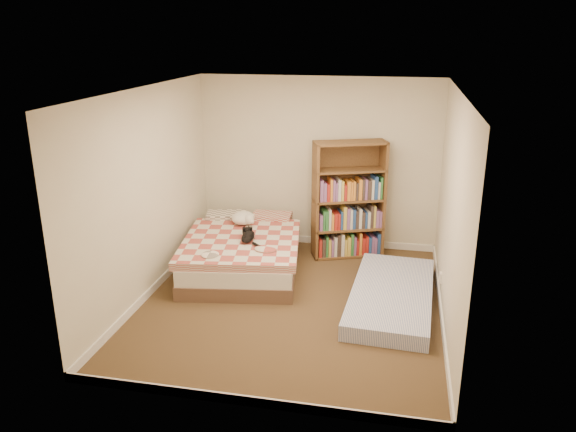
% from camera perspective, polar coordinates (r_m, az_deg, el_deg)
% --- Properties ---
extents(room, '(3.51, 4.01, 2.51)m').
position_cam_1_polar(room, '(6.36, 0.38, 0.89)').
color(room, '#3E291A').
rests_on(room, ground).
extents(bed, '(1.74, 2.24, 0.55)m').
position_cam_1_polar(bed, '(7.66, -4.54, -3.58)').
color(bed, brown).
rests_on(bed, room).
extents(bookshelf, '(1.12, 0.68, 1.67)m').
position_cam_1_polar(bookshelf, '(8.03, 6.14, 0.07)').
color(bookshelf, '#532D1C').
rests_on(bookshelf, room).
extents(floor_mattress, '(1.05, 2.11, 0.19)m').
position_cam_1_polar(floor_mattress, '(6.87, 10.49, -7.97)').
color(floor_mattress, '#6D79B7').
rests_on(floor_mattress, room).
extents(black_cat, '(0.27, 0.60, 0.13)m').
position_cam_1_polar(black_cat, '(7.35, -4.00, -2.02)').
color(black_cat, black).
rests_on(black_cat, bed).
extents(white_dog, '(0.37, 0.39, 0.18)m').
position_cam_1_polar(white_dog, '(7.94, -4.53, -0.21)').
color(white_dog, white).
rests_on(white_dog, bed).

